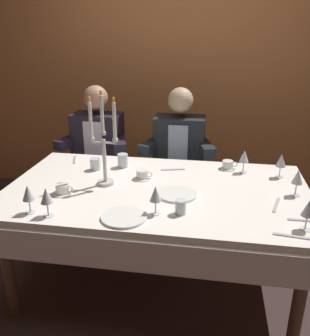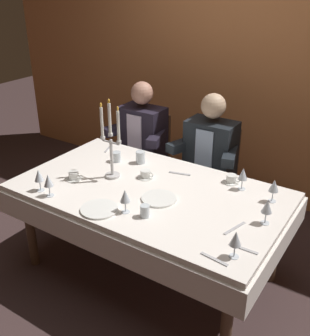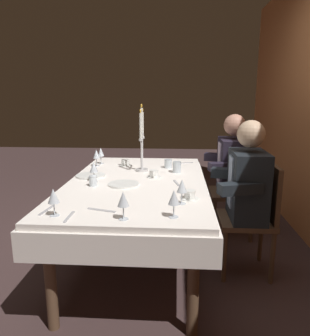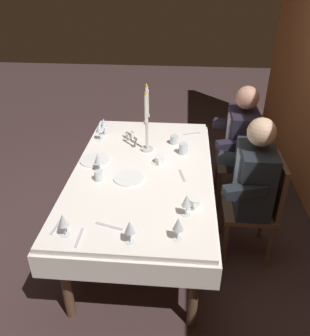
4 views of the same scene
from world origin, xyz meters
name	(u,v)px [view 3 (image 3 of 4)]	position (x,y,z in m)	size (l,w,h in m)	color
ground_plane	(138,263)	(0.00, 0.00, 0.00)	(12.00, 12.00, 0.00)	#3D2C2B
dining_table	(137,194)	(0.00, 0.00, 0.62)	(1.94, 1.14, 0.74)	white
candelabra	(142,144)	(-0.34, 0.01, 0.99)	(0.19, 0.11, 0.60)	silver
dinner_plate_0	(124,184)	(0.14, -0.09, 0.75)	(0.24, 0.24, 0.01)	white
dinner_plate_1	(90,176)	(-0.11, -0.41, 0.75)	(0.25, 0.25, 0.01)	white
wine_glass_0	(182,187)	(0.55, 0.36, 0.85)	(0.07, 0.07, 0.16)	silver
wine_glass_1	(174,198)	(0.79, 0.31, 0.85)	(0.07, 0.07, 0.16)	silver
wine_glass_2	(96,154)	(-0.52, -0.46, 0.86)	(0.07, 0.07, 0.16)	silver
wine_glass_3	(123,200)	(0.84, 0.03, 0.85)	(0.07, 0.07, 0.16)	silver
wine_glass_4	(94,168)	(0.05, -0.34, 0.85)	(0.07, 0.07, 0.16)	silver
wine_glass_5	(53,197)	(0.81, -0.38, 0.86)	(0.07, 0.07, 0.16)	silver
wine_glass_6	(101,152)	(-0.63, -0.44, 0.86)	(0.07, 0.07, 0.16)	silver
water_tumbler_0	(168,164)	(-0.48, 0.24, 0.78)	(0.07, 0.07, 0.08)	silver
water_tumbler_1	(177,167)	(-0.30, 0.33, 0.79)	(0.08, 0.08, 0.10)	silver
water_tumbler_2	(93,181)	(0.18, -0.32, 0.78)	(0.06, 0.06, 0.08)	silver
coffee_cup_0	(154,174)	(-0.12, 0.13, 0.77)	(0.13, 0.12, 0.06)	white
coffee_cup_1	(125,163)	(-0.55, -0.18, 0.77)	(0.13, 0.12, 0.06)	white
coffee_cup_2	(190,195)	(0.45, 0.41, 0.77)	(0.13, 0.12, 0.06)	white
knife_0	(101,210)	(0.71, -0.13, 0.74)	(0.19, 0.02, 0.01)	#B7B7BC
fork_1	(185,163)	(-0.70, 0.41, 0.74)	(0.17, 0.02, 0.01)	#B7B7BC
fork_2	(47,210)	(0.73, -0.46, 0.74)	(0.17, 0.02, 0.01)	#B7B7BC
spoon_3	(69,217)	(0.83, -0.29, 0.74)	(0.17, 0.02, 0.01)	#B7B7BC
fork_4	(177,183)	(0.06, 0.33, 0.74)	(0.17, 0.02, 0.01)	#B7B7BC
seated_diner_0	(233,165)	(-0.67, 0.89, 0.74)	(0.63, 0.48, 1.24)	brown
seated_diner_1	(248,185)	(0.05, 0.89, 0.74)	(0.63, 0.48, 1.24)	brown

